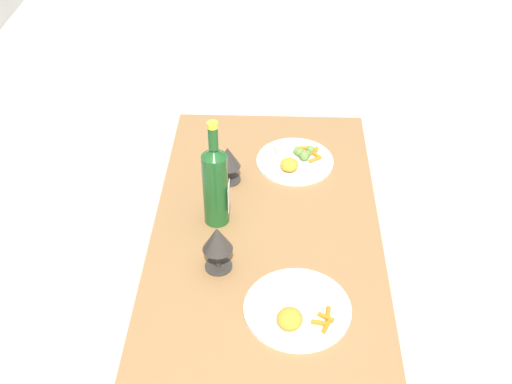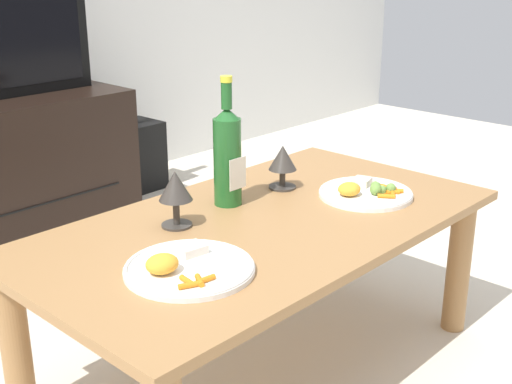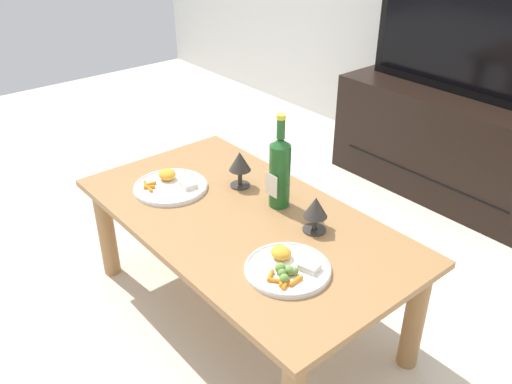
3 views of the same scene
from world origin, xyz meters
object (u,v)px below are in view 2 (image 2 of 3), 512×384
(wine_bottle, at_px, (227,154))
(goblet_right, at_px, (283,160))
(floor_speaker, at_px, (138,155))
(goblet_left, at_px, (175,189))
(dinner_plate_left, at_px, (187,267))
(dinner_plate_right, at_px, (366,192))
(dining_table, at_px, (263,246))

(wine_bottle, distance_m, goblet_right, 0.21)
(floor_speaker, bearing_deg, wine_bottle, -119.16)
(goblet_left, height_order, dinner_plate_left, goblet_left)
(dinner_plate_left, bearing_deg, wine_bottle, 33.50)
(wine_bottle, bearing_deg, dinner_plate_right, -38.15)
(dining_table, relative_size, dinner_plate_right, 4.79)
(floor_speaker, distance_m, goblet_left, 1.68)
(wine_bottle, bearing_deg, floor_speaker, 62.39)
(floor_speaker, distance_m, goblet_right, 1.50)
(goblet_left, height_order, goblet_right, goblet_left)
(dining_table, relative_size, dinner_plate_left, 4.45)
(wine_bottle, height_order, goblet_right, wine_bottle)
(floor_speaker, bearing_deg, dinner_plate_left, -125.44)
(floor_speaker, relative_size, dinner_plate_left, 1.16)
(dining_table, distance_m, floor_speaker, 1.67)
(floor_speaker, xyz_separation_m, dinner_plate_right, (-0.40, -1.58, 0.29))
(dining_table, relative_size, goblet_right, 9.82)
(dining_table, bearing_deg, dinner_plate_left, -165.53)
(dining_table, distance_m, wine_bottle, 0.27)
(dining_table, xyz_separation_m, dinner_plate_right, (0.33, -0.09, 0.09))
(goblet_left, bearing_deg, floor_speaker, 56.46)
(dinner_plate_right, bearing_deg, dining_table, 164.80)
(goblet_left, bearing_deg, dinner_plate_left, -125.98)
(floor_speaker, xyz_separation_m, dinner_plate_left, (-1.06, -1.58, 0.29))
(goblet_left, bearing_deg, goblet_right, 0.00)
(dining_table, bearing_deg, goblet_left, 143.85)
(goblet_right, bearing_deg, goblet_left, 180.00)
(dining_table, xyz_separation_m, wine_bottle, (0.02, 0.15, 0.22))
(goblet_right, height_order, dinner_plate_left, goblet_right)
(wine_bottle, height_order, dinner_plate_left, wine_bottle)
(wine_bottle, bearing_deg, goblet_left, -174.08)
(goblet_left, distance_m, goblet_right, 0.40)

